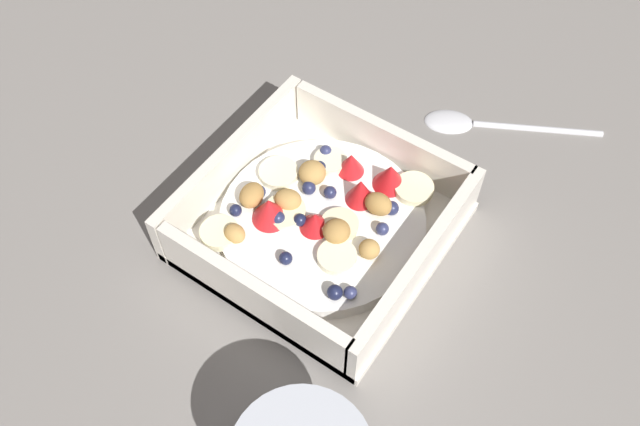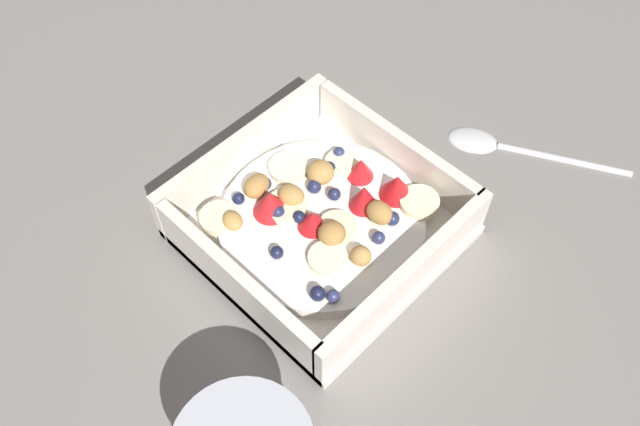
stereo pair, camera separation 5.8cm
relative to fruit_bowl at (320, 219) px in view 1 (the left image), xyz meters
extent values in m
plane|color=gray|center=(-0.01, 0.00, -0.02)|extent=(2.40, 2.40, 0.00)
cube|color=white|center=(0.00, 0.00, -0.01)|extent=(0.20, 0.20, 0.01)
cube|color=white|center=(0.00, -0.09, 0.01)|extent=(0.20, 0.01, 0.06)
cube|color=white|center=(0.00, 0.10, 0.01)|extent=(0.20, 0.01, 0.06)
cube|color=white|center=(-0.09, 0.00, 0.01)|extent=(0.01, 0.18, 0.06)
cube|color=white|center=(0.10, 0.00, 0.01)|extent=(0.01, 0.18, 0.06)
cylinder|color=white|center=(0.00, 0.00, 0.00)|extent=(0.18, 0.18, 0.01)
cylinder|color=#F7EFC6|center=(-0.02, -0.05, 0.01)|extent=(0.05, 0.05, 0.01)
cylinder|color=#F4EAB7|center=(0.06, -0.06, 0.01)|extent=(0.04, 0.04, 0.01)
cylinder|color=#F4EAB7|center=(0.02, -0.03, 0.01)|extent=(0.05, 0.05, 0.01)
cylinder|color=#F4EAB7|center=(-0.07, 0.05, 0.01)|extent=(0.04, 0.04, 0.01)
cylinder|color=#F7EFC6|center=(0.03, 0.04, 0.01)|extent=(0.04, 0.04, 0.01)
cylinder|color=#F7EFC6|center=(-0.05, -0.02, 0.01)|extent=(0.03, 0.03, 0.01)
cylinder|color=#F4EAB7|center=(0.00, 0.02, 0.01)|extent=(0.04, 0.04, 0.01)
cone|color=red|center=(-0.06, -0.01, 0.02)|extent=(0.03, 0.03, 0.02)
cone|color=red|center=(0.03, -0.03, 0.02)|extent=(0.04, 0.04, 0.03)
cone|color=red|center=(-0.06, 0.03, 0.02)|extent=(0.04, 0.04, 0.03)
cone|color=red|center=(-0.03, 0.02, 0.02)|extent=(0.03, 0.03, 0.03)
cone|color=red|center=(0.01, 0.01, 0.01)|extent=(0.04, 0.04, 0.02)
sphere|color=#191E3D|center=(0.02, -0.01, 0.01)|extent=(0.01, 0.01, 0.01)
sphere|color=#23284C|center=(0.03, -0.03, 0.01)|extent=(0.01, 0.01, 0.01)
sphere|color=#23284C|center=(-0.02, 0.00, 0.01)|extent=(0.01, 0.01, 0.01)
sphere|color=#191E3D|center=(-0.04, -0.03, 0.01)|extent=(0.01, 0.01, 0.01)
sphere|color=#23284C|center=(-0.04, 0.05, 0.01)|extent=(0.01, 0.01, 0.01)
sphere|color=navy|center=(0.01, -0.06, 0.01)|extent=(0.01, 0.01, 0.01)
sphere|color=#191E3D|center=(0.04, -0.06, 0.01)|extent=(0.01, 0.01, 0.01)
sphere|color=navy|center=(0.05, 0.06, 0.01)|extent=(0.01, 0.01, 0.01)
sphere|color=#23284C|center=(-0.02, -0.02, 0.01)|extent=(0.01, 0.01, 0.01)
sphere|color=#191E3D|center=(0.05, 0.01, 0.01)|extent=(0.01, 0.01, 0.01)
sphere|color=navy|center=(-0.02, 0.05, 0.01)|extent=(0.01, 0.01, 0.01)
sphere|color=#191E3D|center=(0.06, 0.05, 0.01)|extent=(0.01, 0.01, 0.01)
sphere|color=navy|center=(-0.06, -0.03, 0.01)|extent=(0.01, 0.01, 0.01)
ellipsoid|color=tan|center=(0.06, -0.05, 0.01)|extent=(0.02, 0.02, 0.01)
ellipsoid|color=#AD7F42|center=(0.01, 0.02, 0.01)|extent=(0.03, 0.03, 0.02)
ellipsoid|color=#AD7F42|center=(0.02, -0.06, 0.01)|extent=(0.03, 0.02, 0.02)
ellipsoid|color=#AD7F42|center=(-0.03, 0.04, 0.01)|extent=(0.02, 0.02, 0.02)
ellipsoid|color=tan|center=(-0.03, -0.03, 0.01)|extent=(0.03, 0.03, 0.02)
ellipsoid|color=tan|center=(0.01, -0.03, 0.01)|extent=(0.03, 0.03, 0.02)
ellipsoid|color=tan|center=(0.01, 0.05, 0.01)|extent=(0.02, 0.02, 0.02)
ellipsoid|color=silver|center=(-0.18, 0.03, -0.01)|extent=(0.05, 0.06, 0.01)
cylinder|color=silver|center=(-0.22, 0.11, -0.02)|extent=(0.07, 0.11, 0.01)
camera|label=1|loc=(0.27, 0.19, 0.48)|focal=38.48mm
camera|label=2|loc=(0.24, 0.23, 0.48)|focal=38.48mm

